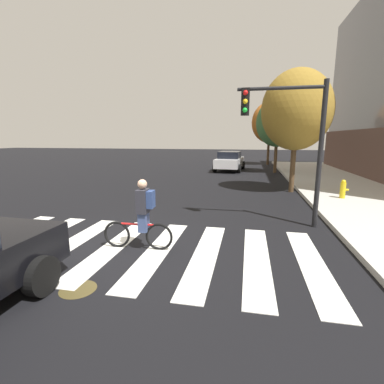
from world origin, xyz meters
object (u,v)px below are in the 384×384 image
(sedan_mid, at_px, (230,161))
(street_tree_near, at_px, (297,110))
(traffic_light_near, at_px, (291,129))
(manhole_cover, at_px, (78,289))
(fire_hydrant, at_px, (343,189))
(cyclist, at_px, (142,215))
(street_tree_far, at_px, (270,122))
(street_tree_mid, at_px, (277,123))

(sedan_mid, relative_size, street_tree_near, 0.80)
(sedan_mid, distance_m, traffic_light_near, 14.61)
(manhole_cover, bearing_deg, street_tree_near, 63.99)
(manhole_cover, distance_m, street_tree_near, 12.00)
(manhole_cover, height_order, traffic_light_near, traffic_light_near)
(sedan_mid, height_order, traffic_light_near, traffic_light_near)
(manhole_cover, xyz_separation_m, fire_hydrant, (6.76, 8.38, 0.53))
(manhole_cover, height_order, fire_hydrant, fire_hydrant)
(cyclist, relative_size, street_tree_far, 0.28)
(street_tree_far, bearing_deg, cyclist, -100.68)
(sedan_mid, xyz_separation_m, street_tree_far, (3.37, 5.85, 3.31))
(sedan_mid, height_order, street_tree_near, street_tree_near)
(street_tree_near, bearing_deg, traffic_light_near, -99.52)
(fire_hydrant, bearing_deg, traffic_light_near, -125.51)
(manhole_cover, distance_m, traffic_light_near, 6.72)
(fire_hydrant, bearing_deg, cyclist, -134.38)
(traffic_light_near, relative_size, street_tree_far, 0.69)
(street_tree_near, xyz_separation_m, street_tree_mid, (-0.11, 7.92, -0.15))
(cyclist, bearing_deg, street_tree_near, 61.30)
(fire_hydrant, relative_size, street_tree_mid, 0.14)
(traffic_light_near, relative_size, street_tree_mid, 0.76)
(manhole_cover, xyz_separation_m, street_tree_mid, (4.87, 18.12, 3.75))
(cyclist, distance_m, traffic_light_near, 4.87)
(street_tree_near, height_order, street_tree_far, street_tree_far)
(sedan_mid, distance_m, street_tree_near, 9.81)
(street_tree_mid, bearing_deg, sedan_mid, 169.46)
(street_tree_mid, xyz_separation_m, street_tree_far, (-0.14, 6.50, 0.36))
(manhole_cover, xyz_separation_m, traffic_light_near, (4.03, 4.56, 2.86))
(traffic_light_near, distance_m, fire_hydrant, 5.24)
(cyclist, relative_size, fire_hydrant, 2.19)
(manhole_cover, height_order, cyclist, cyclist)
(cyclist, bearing_deg, traffic_light_near, 36.21)
(fire_hydrant, bearing_deg, street_tree_near, 134.50)
(manhole_cover, relative_size, sedan_mid, 0.14)
(cyclist, height_order, fire_hydrant, cyclist)
(traffic_light_near, xyz_separation_m, street_tree_far, (0.70, 20.06, 1.25))
(street_tree_near, bearing_deg, sedan_mid, 112.87)
(cyclist, distance_m, street_tree_mid, 17.02)
(manhole_cover, distance_m, fire_hydrant, 10.78)
(sedan_mid, relative_size, cyclist, 2.71)
(manhole_cover, xyz_separation_m, street_tree_far, (4.73, 24.62, 4.11))
(cyclist, bearing_deg, manhole_cover, -103.24)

